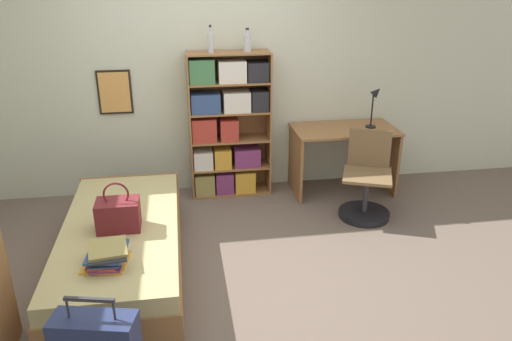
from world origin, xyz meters
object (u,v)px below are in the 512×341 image
at_px(bottle_green, 211,42).
at_px(bottle_brown, 247,43).
at_px(bed, 123,247).
at_px(book_stack_on_bed, 107,255).
at_px(desk_chair, 366,191).
at_px(bookcase, 226,126).
at_px(desk_lamp, 375,99).
at_px(desk, 343,148).
at_px(handbag, 118,214).

xyz_separation_m(bottle_green, bottle_brown, (0.37, 0.02, -0.01)).
distance_m(bed, bottle_green, 2.19).
xyz_separation_m(book_stack_on_bed, bottle_brown, (1.28, 1.99, 1.15)).
bearing_deg(desk_chair, bookcase, 149.86).
bearing_deg(bed, bottle_brown, 48.39).
height_order(bed, desk_lamp, desk_lamp).
bearing_deg(desk_chair, book_stack_on_bed, -152.60).
xyz_separation_m(bed, bottle_brown, (1.25, 1.41, 1.43)).
height_order(bottle_brown, desk_chair, bottle_brown).
bearing_deg(bottle_brown, bookcase, 178.76).
distance_m(bottle_brown, desk, 1.55).
bearing_deg(handbag, bed, 93.82).
height_order(bed, bottle_brown, bottle_brown).
distance_m(bed, book_stack_on_bed, 0.65).
distance_m(bottle_green, desk_chair, 2.15).
xyz_separation_m(bottle_brown, desk_chair, (1.09, -0.76, -1.38)).
relative_size(bed, bottle_brown, 8.89).
bearing_deg(desk_lamp, desk_chair, -113.45).
height_order(handbag, bottle_green, bottle_green).
distance_m(bottle_green, desk, 1.83).
bearing_deg(desk, bottle_green, 175.05).
distance_m(handbag, book_stack_on_bed, 0.51).
relative_size(bookcase, desk_lamp, 3.38).
bearing_deg(bookcase, desk_chair, -30.14).
height_order(handbag, desk_chair, desk_chair).
bearing_deg(desk, handbag, -149.53).
relative_size(bed, book_stack_on_bed, 5.75).
distance_m(handbag, bookcase, 1.81).
relative_size(bottle_brown, desk_lamp, 0.51).
height_order(book_stack_on_bed, bottle_brown, bottle_brown).
height_order(book_stack_on_bed, bottle_green, bottle_green).
relative_size(handbag, bottle_brown, 1.71).
xyz_separation_m(handbag, bottle_brown, (1.24, 1.49, 1.09)).
bearing_deg(book_stack_on_bed, desk_lamp, 34.95).
xyz_separation_m(bookcase, desk, (1.27, -0.15, -0.27)).
bearing_deg(bookcase, bed, -125.74).
relative_size(bed, desk_chair, 2.41).
bearing_deg(handbag, bookcase, 55.90).
distance_m(handbag, desk, 2.65).
distance_m(book_stack_on_bed, bottle_green, 2.46).
distance_m(handbag, desk_chair, 2.46).
relative_size(bottle_brown, desk, 0.21).
height_order(handbag, desk_lamp, desk_lamp).
xyz_separation_m(bed, desk, (2.29, 1.26, 0.29)).
relative_size(bookcase, bottle_brown, 6.67).
relative_size(handbag, bottle_green, 1.47).
xyz_separation_m(bottle_green, desk_lamp, (1.73, -0.13, -0.61)).
height_order(handbag, bottle_brown, bottle_brown).
bearing_deg(bottle_brown, desk_chair, -35.00).
xyz_separation_m(bed, desk_chair, (2.34, 0.64, 0.05)).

